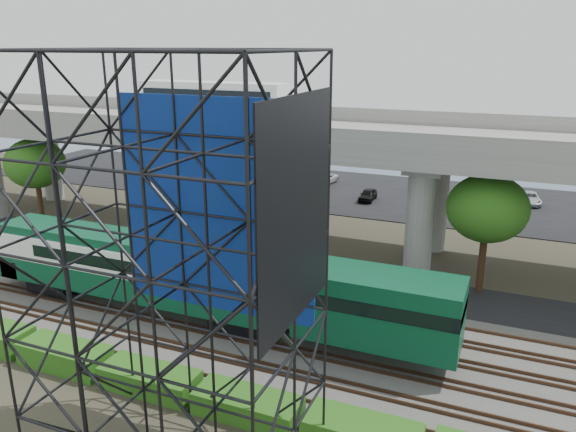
% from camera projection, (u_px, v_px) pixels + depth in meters
% --- Properties ---
extents(ground, '(140.00, 140.00, 0.00)m').
position_uv_depth(ground, '(184.00, 341.00, 29.94)').
color(ground, '#474233').
rests_on(ground, ground).
extents(ballast_bed, '(90.00, 12.00, 0.20)m').
position_uv_depth(ballast_bed, '(203.00, 323.00, 31.68)').
color(ballast_bed, slate).
rests_on(ballast_bed, ground).
extents(service_road, '(90.00, 5.00, 0.08)m').
position_uv_depth(service_road, '(266.00, 270.00, 39.19)').
color(service_road, black).
rests_on(service_road, ground).
extents(parking_lot, '(90.00, 18.00, 0.08)m').
position_uv_depth(parking_lot, '(359.00, 192.00, 59.90)').
color(parking_lot, black).
rests_on(parking_lot, ground).
extents(harbor_water, '(140.00, 40.00, 0.03)m').
position_uv_depth(harbor_water, '(402.00, 156.00, 79.31)').
color(harbor_water, '#405169').
rests_on(harbor_water, ground).
extents(rail_tracks, '(90.00, 9.52, 0.16)m').
position_uv_depth(rail_tracks, '(203.00, 320.00, 31.62)').
color(rail_tracks, '#472D1E').
rests_on(rail_tracks, ballast_bed).
extents(commuter_train, '(29.30, 3.06, 4.30)m').
position_uv_depth(commuter_train, '(171.00, 272.00, 31.58)').
color(commuter_train, black).
rests_on(commuter_train, rail_tracks).
extents(overpass, '(80.00, 12.00, 12.40)m').
position_uv_depth(overpass, '(290.00, 141.00, 41.83)').
color(overpass, '#9E9B93').
rests_on(overpass, ground).
extents(scaffold_tower, '(9.36, 6.36, 15.00)m').
position_uv_depth(scaffold_tower, '(171.00, 284.00, 18.81)').
color(scaffold_tower, black).
rests_on(scaffold_tower, ground).
extents(hedge_strip, '(34.60, 1.80, 1.20)m').
position_uv_depth(hedge_strip, '(150.00, 378.00, 25.61)').
color(hedge_strip, '#235212').
rests_on(hedge_strip, ground).
extents(trees, '(40.94, 16.94, 7.69)m').
position_uv_depth(trees, '(242.00, 171.00, 44.29)').
color(trees, '#382314').
rests_on(trees, ground).
extents(suv, '(5.80, 3.48, 1.51)m').
position_uv_depth(suv, '(156.00, 246.00, 41.55)').
color(suv, black).
rests_on(suv, service_road).
extents(parked_cars, '(38.40, 9.39, 1.29)m').
position_uv_depth(parked_cars, '(357.00, 187.00, 59.26)').
color(parked_cars, silver).
rests_on(parked_cars, parking_lot).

